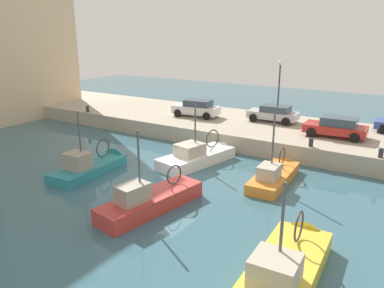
# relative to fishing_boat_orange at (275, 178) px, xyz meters

# --- Properties ---
(water_surface) EXTENTS (80.00, 80.00, 0.00)m
(water_surface) POSITION_rel_fishing_boat_orange_xyz_m (-3.65, 5.11, -0.11)
(water_surface) COLOR #386070
(water_surface) RESTS_ON ground
(quay_wall) EXTENTS (9.00, 56.00, 1.20)m
(quay_wall) POSITION_rel_fishing_boat_orange_xyz_m (7.85, 5.11, 0.49)
(quay_wall) COLOR #ADA08C
(quay_wall) RESTS_ON ground
(fishing_boat_orange) EXTENTS (5.81, 1.93, 4.85)m
(fishing_boat_orange) POSITION_rel_fishing_boat_orange_xyz_m (0.00, 0.00, 0.00)
(fishing_boat_orange) COLOR orange
(fishing_boat_orange) RESTS_ON ground
(fishing_boat_teal) EXTENTS (5.85, 2.30, 4.75)m
(fishing_boat_teal) POSITION_rel_fishing_boat_orange_xyz_m (-4.50, 9.95, 0.02)
(fishing_boat_teal) COLOR teal
(fishing_boat_teal) RESTS_ON ground
(fishing_boat_white) EXTENTS (6.52, 3.20, 4.81)m
(fishing_boat_white) POSITION_rel_fishing_boat_orange_xyz_m (0.35, 5.24, 0.01)
(fishing_boat_white) COLOR white
(fishing_boat_white) RESTS_ON ground
(fishing_boat_red) EXTENTS (6.60, 2.63, 4.82)m
(fishing_boat_red) POSITION_rel_fishing_boat_orange_xyz_m (-6.45, 3.70, 0.00)
(fishing_boat_red) COLOR #BC3833
(fishing_boat_red) RESTS_ON ground
(fishing_boat_yellow) EXTENTS (6.75, 2.38, 4.86)m
(fishing_boat_yellow) POSITION_rel_fishing_boat_orange_xyz_m (-8.29, -3.44, 0.01)
(fishing_boat_yellow) COLOR gold
(fishing_boat_yellow) RESTS_ON ground
(parked_car_silver) EXTENTS (2.08, 4.00, 1.33)m
(parked_car_silver) POSITION_rel_fishing_boat_orange_xyz_m (9.05, 3.59, 1.77)
(parked_car_silver) COLOR #B7B7BC
(parked_car_silver) RESTS_ON quay_wall
(parked_car_red) EXTENTS (2.21, 4.17, 1.40)m
(parked_car_red) POSITION_rel_fishing_boat_orange_xyz_m (6.97, -1.68, 1.80)
(parked_car_red) COLOR red
(parked_car_red) RESTS_ON quay_wall
(parked_car_white) EXTENTS (2.23, 4.11, 1.44)m
(parked_car_white) POSITION_rel_fishing_boat_orange_xyz_m (7.34, 9.81, 1.82)
(parked_car_white) COLOR silver
(parked_car_white) RESTS_ON quay_wall
(mooring_bollard_south) EXTENTS (0.28, 0.28, 0.55)m
(mooring_bollard_south) POSITION_rel_fishing_boat_orange_xyz_m (3.70, -4.89, 1.36)
(mooring_bollard_south) COLOR #2D2D33
(mooring_bollard_south) RESTS_ON quay_wall
(mooring_bollard_mid) EXTENTS (0.28, 0.28, 0.55)m
(mooring_bollard_mid) POSITION_rel_fishing_boat_orange_xyz_m (3.70, -0.89, 1.36)
(mooring_bollard_mid) COLOR #2D2D33
(mooring_bollard_mid) RESTS_ON quay_wall
(mooring_bollard_north) EXTENTS (0.28, 0.28, 0.55)m
(mooring_bollard_north) POSITION_rel_fishing_boat_orange_xyz_m (3.70, 19.11, 1.36)
(mooring_bollard_north) COLOR #2D2D33
(mooring_bollard_north) RESTS_ON quay_wall
(quay_streetlamp) EXTENTS (0.36, 0.36, 4.83)m
(quay_streetlamp) POSITION_rel_fishing_boat_orange_xyz_m (9.35, 3.40, 4.34)
(quay_streetlamp) COLOR #38383D
(quay_streetlamp) RESTS_ON quay_wall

